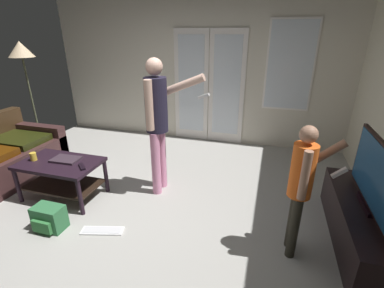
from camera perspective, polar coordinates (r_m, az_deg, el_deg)
The scene contains 13 objects.
ground_plane at distance 3.34m, azimuth -12.10°, elevation -13.81°, with size 5.50×5.16×0.02m, color #9C9A95.
wall_back_with_doors at distance 5.09m, azimuth 1.35°, elevation 15.74°, with size 5.50×0.09×2.79m.
coffee_table at distance 3.72m, azimuth -25.79°, elevation -5.24°, with size 0.96×0.58×0.49m.
tv_stand at distance 3.20m, azimuth 32.00°, elevation -14.16°, with size 0.47×1.54×0.42m.
flat_screen_tv at distance 2.94m, azimuth 34.06°, elevation -5.50°, with size 0.08×1.12×0.64m.
person_adult at distance 3.28m, azimuth -7.19°, elevation 5.89°, with size 0.74×0.46×1.69m.
person_child at distance 2.52m, azimuth 22.12°, elevation -7.35°, with size 0.48×0.35×1.26m.
floor_lamp at distance 5.34m, azimuth -32.19°, elevation 15.56°, with size 0.39×0.39×1.82m.
backpack at distance 3.31m, azimuth -27.87°, elevation -13.64°, with size 0.32×0.23×0.26m.
loose_keyboard at distance 3.13m, azimuth -18.33°, elevation -16.92°, with size 0.46×0.24×0.02m.
laptop_closed at distance 3.66m, azimuth -25.00°, elevation -2.95°, with size 0.33×0.22×0.03m, color #382A35.
cup_near_edge at distance 3.84m, azimuth -30.41°, elevation -2.29°, with size 0.07×0.07×0.10m, color gold.
tv_remote_black at distance 3.40m, azimuth -22.13°, elevation -4.44°, with size 0.17×0.05×0.02m, color black.
Camera 1 is at (1.40, -2.33, 1.93)m, focal length 25.35 mm.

